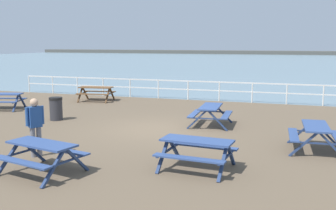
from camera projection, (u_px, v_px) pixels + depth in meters
name	position (u px, v px, depth m)	size (l,w,h in m)	color
ground_plane	(155.00, 132.00, 14.85)	(30.00, 24.00, 0.20)	brown
sea_band	(269.00, 62.00, 64.24)	(142.00, 90.00, 0.01)	gray
distant_shoreline	(282.00, 54.00, 104.51)	(142.00, 6.00, 1.80)	#4C4C47
seaward_railing	(204.00, 87.00, 21.98)	(23.07, 0.07, 1.08)	white
picnic_table_near_left	(316.00, 132.00, 11.78)	(1.64, 1.89, 0.80)	#334C84
picnic_table_near_right	(211.00, 111.00, 15.36)	(1.64, 1.89, 0.80)	#334C84
picnic_table_mid_centre	(197.00, 147.00, 10.07)	(1.91, 1.67, 0.80)	#334C84
picnic_table_far_left	(96.00, 90.00, 21.85)	(2.01, 1.77, 0.80)	brown
picnic_table_far_right	(42.00, 150.00, 9.74)	(2.08, 1.86, 0.80)	#334C84
picnic_table_corner	(3.00, 97.00, 19.07)	(2.15, 1.95, 0.80)	#334C84
visitor	(35.00, 124.00, 11.15)	(0.36, 0.47, 1.66)	slate
litter_bin	(56.00, 109.00, 16.48)	(0.55, 0.55, 0.95)	#2D2D33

